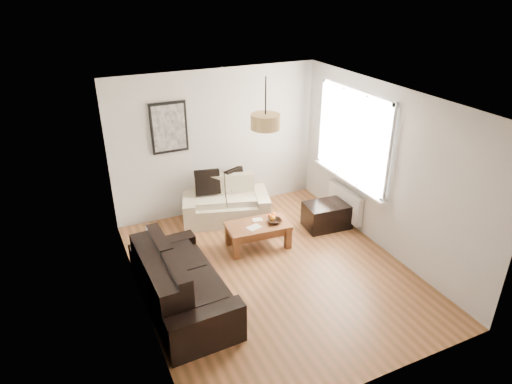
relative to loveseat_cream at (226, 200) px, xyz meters
name	(u,v)px	position (x,y,z in m)	size (l,w,h in m)	color
floor	(273,271)	(0.05, -1.78, -0.38)	(4.50, 4.50, 0.00)	brown
ceiling	(276,99)	(0.05, -1.78, 2.22)	(3.80, 4.50, 0.00)	white
wall_back	(217,143)	(0.05, 0.47, 0.92)	(3.80, 0.04, 2.60)	silver
wall_front	(380,287)	(0.05, -4.03, 0.92)	(3.80, 0.04, 2.60)	silver
wall_left	(135,222)	(-1.85, -1.78, 0.92)	(0.04, 4.50, 2.60)	silver
wall_right	(385,170)	(1.95, -1.78, 0.92)	(0.04, 4.50, 2.60)	silver
window_bay	(353,136)	(1.91, -0.98, 1.22)	(0.14, 1.90, 1.60)	white
radiator	(345,203)	(1.87, -0.98, 0.00)	(0.10, 0.90, 0.52)	white
poster	(169,128)	(-0.80, 0.44, 1.32)	(0.62, 0.04, 0.87)	black
pendant_shade	(265,122)	(0.05, -1.48, 1.85)	(0.40, 0.40, 0.20)	tan
loveseat_cream	(226,200)	(0.00, 0.00, 0.00)	(1.51, 0.82, 0.75)	beige
sofa_leather	(182,280)	(-1.38, -1.97, 0.04)	(1.93, 0.94, 0.84)	black
coffee_table	(258,235)	(0.14, -1.07, -0.17)	(1.00, 0.55, 0.41)	brown
ottoman	(327,215)	(1.50, -1.00, -0.15)	(0.78, 0.50, 0.44)	black
cushion_left	(207,182)	(-0.26, 0.18, 0.33)	(0.44, 0.14, 0.44)	black
cushion_right	(235,179)	(0.26, 0.18, 0.30)	(0.37, 0.11, 0.37)	black
fruit_bowl	(275,221)	(0.41, -1.13, 0.06)	(0.22, 0.22, 0.05)	black
orange_a	(273,218)	(0.41, -1.04, 0.07)	(0.09, 0.09, 0.09)	orange
orange_b	(274,215)	(0.48, -0.96, 0.07)	(0.08, 0.08, 0.08)	#DA4E12
orange_c	(269,215)	(0.40, -0.95, 0.07)	(0.06, 0.06, 0.06)	#DA4912
papers	(254,227)	(0.04, -1.13, 0.04)	(0.22, 0.15, 0.01)	beige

